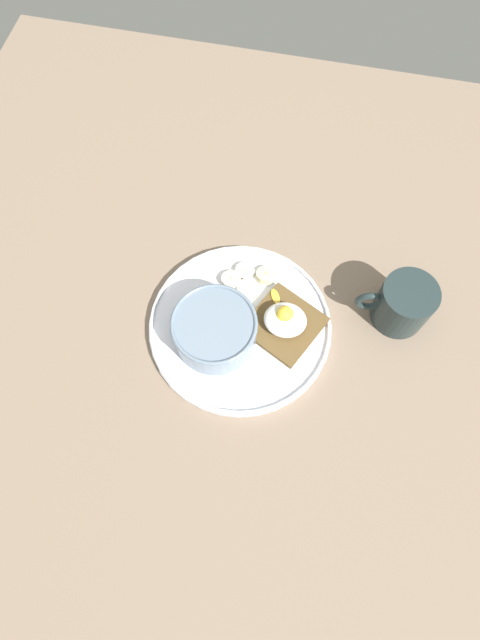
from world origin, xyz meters
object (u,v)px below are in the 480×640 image
(banana_slice_front, at_px, (249,290))
(banana_slice_right, at_px, (231,280))
(toast_slice, at_px, (284,325))
(oatmeal_bowl, at_px, (215,330))
(banana_slice_left, at_px, (245,271))
(coffee_mug, at_px, (403,304))
(poached_egg, at_px, (285,319))
(banana_slice_back, at_px, (266,275))

(banana_slice_front, distance_m, banana_slice_right, 0.03)
(toast_slice, height_order, banana_slice_right, banana_slice_right)
(oatmeal_bowl, distance_m, banana_slice_front, 0.09)
(banana_slice_left, relative_size, coffee_mug, 0.38)
(oatmeal_bowl, xyz_separation_m, banana_slice_front, (0.03, 0.08, -0.02))
(banana_slice_right, bearing_deg, coffee_mug, 0.49)
(poached_egg, bearing_deg, banana_slice_front, 143.83)
(banana_slice_left, xyz_separation_m, banana_slice_right, (-0.02, -0.02, 0.00))
(oatmeal_bowl, distance_m, poached_egg, 0.10)
(banana_slice_front, xyz_separation_m, banana_slice_right, (-0.03, 0.01, 0.00))
(oatmeal_bowl, bearing_deg, banana_slice_back, 64.41)
(poached_egg, distance_m, banana_slice_left, 0.11)
(banana_slice_back, bearing_deg, coffee_mug, -4.68)
(oatmeal_bowl, bearing_deg, banana_slice_left, 79.94)
(coffee_mug, bearing_deg, oatmeal_bowl, -159.71)
(oatmeal_bowl, xyz_separation_m, poached_egg, (0.10, 0.04, -0.00))
(poached_egg, relative_size, coffee_mug, 0.73)
(poached_egg, bearing_deg, toast_slice, -61.78)
(banana_slice_right, relative_size, coffee_mug, 0.38)
(oatmeal_bowl, relative_size, banana_slice_back, 2.90)
(toast_slice, relative_size, coffee_mug, 1.16)
(poached_egg, bearing_deg, coffee_mug, 19.43)
(oatmeal_bowl, distance_m, toast_slice, 0.11)
(banana_slice_right, xyz_separation_m, coffee_mug, (0.26, 0.00, 0.02))
(banana_slice_front, xyz_separation_m, coffee_mug, (0.23, 0.01, 0.03))
(toast_slice, height_order, banana_slice_back, banana_slice_back)
(banana_slice_front, height_order, coffee_mug, coffee_mug)
(toast_slice, height_order, poached_egg, poached_egg)
(toast_slice, xyz_separation_m, poached_egg, (-0.00, 0.00, 0.02))
(poached_egg, xyz_separation_m, coffee_mug, (0.17, 0.06, 0.00))
(poached_egg, bearing_deg, banana_slice_left, 134.77)
(coffee_mug, bearing_deg, banana_slice_front, -176.81)
(poached_egg, height_order, banana_slice_right, poached_egg)
(toast_slice, distance_m, banana_slice_right, 0.11)
(banana_slice_left, distance_m, banana_slice_back, 0.03)
(poached_egg, relative_size, banana_slice_right, 1.93)
(oatmeal_bowl, distance_m, coffee_mug, 0.28)
(poached_egg, height_order, banana_slice_left, poached_egg)
(poached_egg, xyz_separation_m, banana_slice_back, (-0.04, 0.08, -0.02))
(poached_egg, bearing_deg, banana_slice_back, 119.17)
(banana_slice_right, bearing_deg, banana_slice_back, 20.51)
(banana_slice_front, bearing_deg, coffee_mug, 3.19)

